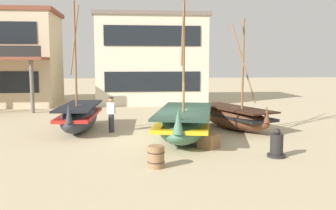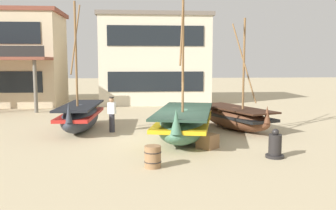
% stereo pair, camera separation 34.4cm
% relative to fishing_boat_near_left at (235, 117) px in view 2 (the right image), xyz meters
% --- Properties ---
extents(ground_plane, '(120.00, 120.00, 0.00)m').
position_rel_fishing_boat_near_left_xyz_m(ground_plane, '(-3.44, -2.32, -0.61)').
color(ground_plane, tan).
extents(fishing_boat_near_left, '(3.27, 4.96, 5.35)m').
position_rel_fishing_boat_near_left_xyz_m(fishing_boat_near_left, '(0.00, 0.00, 0.00)').
color(fishing_boat_near_left, brown).
rests_on(fishing_boat_near_left, ground).
extents(fishing_boat_centre_large, '(3.41, 6.14, 8.13)m').
position_rel_fishing_boat_near_left_xyz_m(fishing_boat_centre_large, '(-2.80, -2.15, 0.11)').
color(fishing_boat_centre_large, '#427056').
rests_on(fishing_boat_centre_large, ground).
extents(fishing_boat_far_right, '(1.84, 4.82, 6.05)m').
position_rel_fishing_boat_near_left_xyz_m(fishing_boat_far_right, '(-7.56, 0.23, 0.10)').
color(fishing_boat_far_right, '#2D333D').
rests_on(fishing_boat_far_right, ground).
extents(fisherman_by_hull, '(0.42, 0.34, 1.68)m').
position_rel_fishing_boat_near_left_xyz_m(fisherman_by_hull, '(-6.02, -0.23, 0.23)').
color(fisherman_by_hull, '#33333D').
rests_on(fisherman_by_hull, ground).
extents(capstan_winch, '(0.64, 0.64, 1.02)m').
position_rel_fishing_boat_near_left_xyz_m(capstan_winch, '(-0.04, -5.42, -0.20)').
color(capstan_winch, black).
rests_on(capstan_winch, ground).
extents(wooden_barrel, '(0.56, 0.56, 0.70)m').
position_rel_fishing_boat_near_left_xyz_m(wooden_barrel, '(-4.33, -6.28, -0.26)').
color(wooden_barrel, olive).
rests_on(wooden_barrel, ground).
extents(cargo_crate, '(0.94, 0.94, 0.55)m').
position_rel_fishing_boat_near_left_xyz_m(cargo_crate, '(-2.11, -3.84, -0.33)').
color(cargo_crate, olive).
rests_on(cargo_crate, ground).
extents(harbor_building_main, '(8.82, 5.91, 7.04)m').
position_rel_fishing_boat_near_left_xyz_m(harbor_building_main, '(-3.42, 12.62, 2.92)').
color(harbor_building_main, beige).
rests_on(harbor_building_main, ground).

